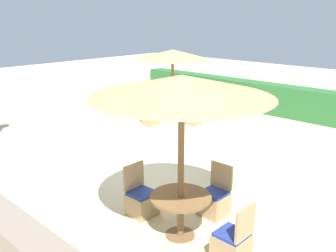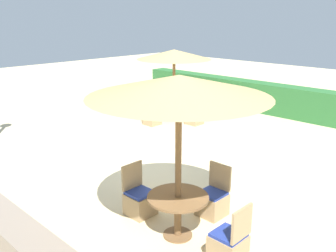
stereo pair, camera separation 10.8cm
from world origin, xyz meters
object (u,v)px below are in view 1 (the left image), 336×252
(patio_chair_back_left_north, at_px, (191,107))
(patio_chair_front_right_west, at_px, (141,201))
(round_table_back_left, at_px, (172,103))
(patio_chair_back_left_west, at_px, (153,107))
(patio_chair_front_right_east, at_px, (232,244))
(patio_chair_back_left_east, at_px, (194,116))
(parasol_back_left, at_px, (173,55))
(parasol_front_right, at_px, (182,87))
(patio_chair_back_left_south, at_px, (151,117))
(patio_chair_front_right_north, at_px, (214,201))
(round_table_front_right, at_px, (180,206))

(patio_chair_back_left_north, height_order, patio_chair_front_right_west, same)
(round_table_back_left, relative_size, patio_chair_back_left_north, 1.07)
(patio_chair_back_left_west, distance_m, patio_chair_front_right_east, 8.67)
(patio_chair_back_left_east, relative_size, patio_chair_back_left_north, 1.00)
(parasol_back_left, height_order, patio_chair_back_left_north, parasol_back_left)
(patio_chair_back_left_north, bearing_deg, round_table_back_left, 89.61)
(parasol_back_left, relative_size, parasol_front_right, 0.90)
(patio_chair_back_left_south, relative_size, patio_chair_front_right_west, 1.00)
(patio_chair_front_right_north, relative_size, patio_chair_front_right_east, 1.00)
(patio_chair_back_left_west, height_order, patio_chair_front_right_north, same)
(patio_chair_back_left_north, bearing_deg, patio_chair_front_right_north, 133.25)
(parasol_back_left, height_order, parasol_front_right, parasol_front_right)
(patio_chair_back_left_south, height_order, parasol_front_right, parasol_front_right)
(patio_chair_back_left_south, xyz_separation_m, round_table_front_right, (5.01, -4.18, 0.29))
(round_table_back_left, bearing_deg, parasol_back_left, 63.43)
(patio_chair_back_left_south, height_order, patio_chair_front_right_west, same)
(patio_chair_back_left_south, relative_size, patio_chair_front_right_north, 1.00)
(parasol_back_left, distance_m, patio_chair_back_left_west, 2.20)
(patio_chair_back_left_east, height_order, patio_chair_front_right_north, same)
(patio_chair_back_left_north, xyz_separation_m, patio_chair_back_left_south, (-0.05, -2.03, 0.00))
(patio_chair_back_left_south, distance_m, patio_chair_front_right_east, 7.27)
(parasol_back_left, relative_size, patio_chair_back_left_east, 2.67)
(parasol_front_right, bearing_deg, patio_chair_back_left_east, 127.71)
(patio_chair_back_left_west, xyz_separation_m, patio_chair_front_right_north, (5.96, -4.29, 0.00))
(patio_chair_back_left_east, distance_m, parasol_front_right, 6.94)
(parasol_back_left, xyz_separation_m, patio_chair_front_right_north, (4.95, -4.25, -1.96))
(round_table_back_left, relative_size, patio_chair_front_right_east, 1.07)
(patio_chair_front_right_west, bearing_deg, round_table_back_left, -142.24)
(patio_chair_back_left_south, height_order, patio_chair_front_right_east, same)
(parasol_front_right, xyz_separation_m, round_table_front_right, (0.00, -0.00, -1.93))
(patio_chair_back_left_north, bearing_deg, parasol_back_left, 89.61)
(patio_chair_front_right_north, distance_m, patio_chair_front_right_east, 1.33)
(parasol_back_left, relative_size, patio_chair_back_left_west, 2.67)
(patio_chair_back_left_west, distance_m, patio_chair_front_right_west, 7.21)
(parasol_back_left, distance_m, round_table_back_left, 1.66)
(patio_chair_back_left_north, distance_m, patio_chair_back_left_south, 2.03)
(round_table_back_left, bearing_deg, patio_chair_back_left_west, 177.72)
(patio_chair_back_left_west, height_order, parasol_front_right, parasol_front_right)
(parasol_front_right, bearing_deg, patio_chair_back_left_south, 140.19)
(patio_chair_back_left_north, distance_m, patio_chair_front_right_east, 8.55)
(round_table_front_right, height_order, patio_chair_front_right_north, patio_chair_front_right_north)
(patio_chair_front_right_west, bearing_deg, patio_chair_back_left_east, -149.46)
(round_table_back_left, height_order, patio_chair_front_right_north, patio_chair_front_right_north)
(patio_chair_back_left_east, xyz_separation_m, patio_chair_front_right_east, (5.00, -5.16, 0.00))
(parasol_back_left, height_order, round_table_front_right, parasol_back_left)
(patio_chair_back_left_north, bearing_deg, patio_chair_front_right_west, 122.88)
(patio_chair_back_left_south, bearing_deg, parasol_back_left, 87.54)
(parasol_back_left, bearing_deg, patio_chair_back_left_north, 89.61)
(patio_chair_back_left_north, relative_size, patio_chair_back_left_west, 1.00)
(patio_chair_back_left_west, relative_size, round_table_front_right, 0.94)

